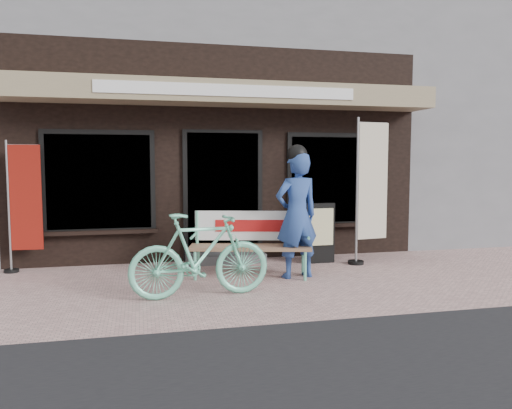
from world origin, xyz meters
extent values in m
plane|color=#C89F99|center=(0.00, 0.00, 0.00)|extent=(70.00, 70.00, 0.00)
cube|color=black|center=(0.00, 5.00, 1.80)|extent=(7.00, 6.00, 3.60)
cube|color=slate|center=(0.00, 5.00, 4.80)|extent=(7.00, 6.00, 2.40)
cube|color=gray|center=(0.00, 1.65, 2.75)|extent=(7.00, 0.80, 0.35)
cube|color=white|center=(0.00, 1.24, 2.75)|extent=(4.00, 0.02, 0.18)
cube|color=black|center=(0.00, 1.98, 1.10)|extent=(1.20, 0.06, 2.10)
cube|color=black|center=(0.00, 1.97, 1.10)|extent=(1.35, 0.04, 2.20)
cube|color=black|center=(-2.00, 1.98, 1.35)|extent=(1.60, 0.06, 1.50)
cube|color=black|center=(2.00, 1.98, 1.35)|extent=(1.60, 0.06, 1.50)
cube|color=black|center=(-2.00, 1.97, 1.35)|extent=(1.75, 0.04, 1.65)
cube|color=black|center=(2.00, 1.97, 1.35)|extent=(1.75, 0.04, 1.65)
cube|color=black|center=(-2.00, 1.92, 0.55)|extent=(1.80, 0.18, 0.06)
cube|color=black|center=(2.00, 1.92, 0.55)|extent=(1.80, 0.18, 0.06)
cube|color=#59595B|center=(0.00, 1.75, 0.07)|extent=(1.30, 0.45, 0.15)
cube|color=slate|center=(8.50, 5.50, 2.80)|extent=(10.00, 7.00, 5.60)
cylinder|color=#6BD2AB|center=(-0.63, 0.62, 0.20)|extent=(0.05, 0.05, 0.41)
cylinder|color=#6BD2AB|center=(-0.54, 1.00, 0.20)|extent=(0.05, 0.05, 0.41)
cylinder|color=#6BD2AB|center=(0.87, 0.24, 0.20)|extent=(0.05, 0.05, 0.41)
cylinder|color=#6BD2AB|center=(0.97, 0.62, 0.20)|extent=(0.05, 0.05, 0.41)
cube|color=#8D694D|center=(0.17, 0.62, 0.44)|extent=(1.80, 0.85, 0.05)
cylinder|color=#6BD2AB|center=(-0.56, 1.00, 0.68)|extent=(0.05, 0.05, 0.53)
cylinder|color=#6BD2AB|center=(0.99, 0.61, 0.68)|extent=(0.05, 0.05, 0.53)
cube|color=white|center=(0.22, 0.83, 0.73)|extent=(1.61, 0.44, 0.44)
cube|color=#B21414|center=(0.21, 0.80, 0.73)|extent=(1.02, 0.26, 0.17)
cylinder|color=#6BD2AB|center=(-0.63, 0.82, 0.60)|extent=(0.14, 0.42, 0.04)
cylinder|color=#6BD2AB|center=(0.97, 0.42, 0.60)|extent=(0.14, 0.42, 0.04)
imported|color=#28458B|center=(0.82, 0.47, 0.90)|extent=(0.73, 0.55, 1.80)
sphere|color=black|center=(0.82, 0.47, 1.77)|extent=(0.34, 0.34, 0.29)
imported|color=#6BD2AB|center=(-0.66, -0.27, 0.52)|extent=(1.78, 0.63, 1.05)
cylinder|color=gray|center=(-3.29, 1.75, 1.00)|extent=(0.03, 0.03, 1.99)
cylinder|color=gray|center=(-3.06, 1.74, 1.92)|extent=(0.45, 0.04, 0.02)
cube|color=maroon|center=(-3.04, 1.74, 1.13)|extent=(0.45, 0.05, 1.58)
cylinder|color=black|center=(-3.29, 1.75, 0.02)|extent=(0.23, 0.23, 0.05)
cylinder|color=gray|center=(2.05, 1.13, 1.19)|extent=(0.04, 0.04, 2.38)
cylinder|color=gray|center=(2.32, 1.17, 2.29)|extent=(0.54, 0.09, 0.03)
cube|color=beige|center=(2.34, 1.17, 1.35)|extent=(0.54, 0.10, 1.89)
cylinder|color=black|center=(2.05, 1.13, 0.03)|extent=(0.29, 0.29, 0.05)
cube|color=black|center=(1.51, 1.36, 0.50)|extent=(0.50, 0.10, 0.99)
cube|color=beige|center=(1.51, 1.31, 0.61)|extent=(0.42, 0.03, 0.61)
camera|label=1|loc=(-1.37, -6.33, 1.68)|focal=35.00mm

